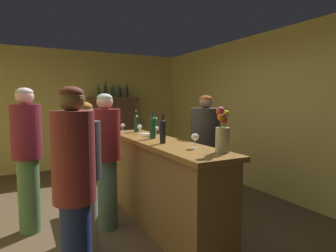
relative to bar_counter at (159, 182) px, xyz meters
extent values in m
plane|color=#4F3E29|center=(-0.52, 0.07, -0.54)|extent=(8.99, 8.99, 0.00)
cube|color=tan|center=(-0.52, 3.59, 0.79)|extent=(5.36, 0.12, 2.66)
cube|color=tan|center=(2.16, 0.07, 0.79)|extent=(0.12, 7.03, 2.66)
cube|color=brown|center=(0.00, 0.00, -0.03)|extent=(0.49, 2.44, 1.02)
cube|color=olive|center=(0.00, 0.00, 0.50)|extent=(0.55, 2.54, 0.05)
cube|color=#523426|center=(0.41, 3.27, 0.27)|extent=(1.01, 0.41, 1.62)
cube|color=#523721|center=(0.41, 3.27, 1.05)|extent=(1.09, 0.47, 0.06)
cylinder|color=black|center=(-0.06, -0.24, 0.65)|extent=(0.07, 0.07, 0.23)
sphere|color=black|center=(-0.06, -0.24, 0.76)|extent=(0.07, 0.07, 0.07)
cylinder|color=black|center=(-0.06, -0.24, 0.80)|extent=(0.03, 0.03, 0.08)
cylinder|color=black|center=(-0.06, -0.24, 0.85)|extent=(0.03, 0.03, 0.02)
cylinder|color=#193E20|center=(0.00, 0.18, 0.65)|extent=(0.08, 0.08, 0.24)
sphere|color=#193E20|center=(0.00, 0.18, 0.76)|extent=(0.08, 0.08, 0.08)
cylinder|color=#193E20|center=(0.00, 0.18, 0.81)|extent=(0.03, 0.03, 0.08)
cylinder|color=black|center=(0.00, 0.18, 0.86)|extent=(0.03, 0.03, 0.02)
cylinder|color=#265032|center=(0.17, 0.48, 0.63)|extent=(0.07, 0.07, 0.21)
sphere|color=#265032|center=(0.17, 0.48, 0.74)|extent=(0.07, 0.07, 0.07)
cylinder|color=#265032|center=(0.17, 0.48, 0.78)|extent=(0.03, 0.03, 0.09)
cylinder|color=black|center=(0.17, 0.48, 0.83)|extent=(0.03, 0.03, 0.02)
cylinder|color=#1A331C|center=(0.08, 0.95, 0.64)|extent=(0.07, 0.07, 0.22)
sphere|color=#1A331C|center=(0.08, 0.95, 0.75)|extent=(0.07, 0.07, 0.07)
cylinder|color=#1A331C|center=(0.08, 0.95, 0.80)|extent=(0.02, 0.02, 0.09)
cylinder|color=gold|center=(0.08, 0.95, 0.85)|extent=(0.03, 0.03, 0.02)
cylinder|color=white|center=(0.11, 0.32, 0.53)|extent=(0.07, 0.07, 0.00)
cylinder|color=white|center=(0.11, 0.32, 0.57)|extent=(0.01, 0.01, 0.07)
ellipsoid|color=white|center=(0.11, 0.32, 0.64)|extent=(0.08, 0.08, 0.06)
ellipsoid|color=maroon|center=(0.11, 0.32, 0.62)|extent=(0.06, 0.06, 0.02)
cylinder|color=white|center=(0.04, 0.73, 0.53)|extent=(0.06, 0.06, 0.00)
cylinder|color=white|center=(0.04, 0.73, 0.56)|extent=(0.01, 0.01, 0.07)
ellipsoid|color=white|center=(0.04, 0.73, 0.63)|extent=(0.07, 0.07, 0.06)
cylinder|color=white|center=(-0.11, 1.06, 0.53)|extent=(0.06, 0.06, 0.00)
cylinder|color=white|center=(-0.11, 1.06, 0.56)|extent=(0.01, 0.01, 0.06)
ellipsoid|color=white|center=(-0.11, 1.06, 0.63)|extent=(0.06, 0.06, 0.06)
ellipsoid|color=maroon|center=(-0.11, 1.06, 0.61)|extent=(0.05, 0.05, 0.02)
cylinder|color=white|center=(0.08, -0.69, 0.53)|extent=(0.07, 0.07, 0.00)
cylinder|color=white|center=(0.08, -0.69, 0.57)|extent=(0.01, 0.01, 0.08)
ellipsoid|color=white|center=(0.08, -0.69, 0.65)|extent=(0.08, 0.08, 0.07)
cylinder|color=tan|center=(0.18, -1.00, 0.65)|extent=(0.13, 0.13, 0.24)
cylinder|color=#38602D|center=(0.21, -1.00, 0.76)|extent=(0.01, 0.01, 0.17)
sphere|color=orange|center=(0.21, -1.00, 0.84)|extent=(0.05, 0.05, 0.05)
cylinder|color=#38602D|center=(0.21, -0.98, 0.75)|extent=(0.01, 0.01, 0.16)
sphere|color=#CC3C38|center=(0.21, -0.98, 0.83)|extent=(0.08, 0.08, 0.08)
cylinder|color=#38602D|center=(0.18, -0.97, 0.79)|extent=(0.01, 0.01, 0.25)
sphere|color=#D05777|center=(0.18, -0.97, 0.92)|extent=(0.05, 0.05, 0.05)
cylinder|color=#38602D|center=(0.16, -0.98, 0.79)|extent=(0.01, 0.01, 0.25)
sphere|color=#C53C3C|center=(0.16, -0.98, 0.92)|extent=(0.08, 0.08, 0.08)
cylinder|color=#38602D|center=(0.14, -1.02, 0.77)|extent=(0.01, 0.01, 0.19)
sphere|color=orange|center=(0.14, -1.02, 0.86)|extent=(0.07, 0.07, 0.07)
cylinder|color=#38602D|center=(0.17, -1.03, 0.77)|extent=(0.01, 0.01, 0.20)
sphere|color=#BE447A|center=(0.17, -1.03, 0.87)|extent=(0.06, 0.06, 0.06)
cylinder|color=#38602D|center=(0.20, -1.02, 0.78)|extent=(0.01, 0.01, 0.22)
sphere|color=yellow|center=(0.20, -1.02, 0.89)|extent=(0.07, 0.07, 0.07)
cylinder|color=white|center=(0.10, 0.61, 0.53)|extent=(0.18, 0.18, 0.01)
cylinder|color=#23522B|center=(0.08, 3.27, 1.18)|extent=(0.06, 0.06, 0.19)
sphere|color=#23522B|center=(0.08, 3.27, 1.27)|extent=(0.06, 0.06, 0.06)
cylinder|color=#23522B|center=(0.08, 3.27, 1.31)|extent=(0.02, 0.02, 0.08)
cylinder|color=black|center=(0.08, 3.27, 1.35)|extent=(0.03, 0.03, 0.02)
cylinder|color=#243035|center=(0.24, 3.27, 1.20)|extent=(0.06, 0.06, 0.23)
sphere|color=#243035|center=(0.24, 3.27, 1.31)|extent=(0.06, 0.06, 0.06)
cylinder|color=#243035|center=(0.24, 3.27, 1.36)|extent=(0.03, 0.03, 0.10)
cylinder|color=black|center=(0.24, 3.27, 1.42)|extent=(0.03, 0.03, 0.02)
cylinder|color=#224531|center=(0.41, 3.27, 1.17)|extent=(0.08, 0.08, 0.19)
sphere|color=#224531|center=(0.41, 3.27, 1.27)|extent=(0.08, 0.08, 0.08)
cylinder|color=#224531|center=(0.41, 3.27, 1.31)|extent=(0.03, 0.03, 0.08)
cylinder|color=#B42521|center=(0.41, 3.27, 1.36)|extent=(0.03, 0.03, 0.02)
cylinder|color=#172337|center=(0.58, 3.27, 1.17)|extent=(0.07, 0.07, 0.18)
sphere|color=#172337|center=(0.58, 3.27, 1.26)|extent=(0.07, 0.07, 0.07)
cylinder|color=#172337|center=(0.58, 3.27, 1.30)|extent=(0.02, 0.02, 0.07)
cylinder|color=black|center=(0.58, 3.27, 1.34)|extent=(0.02, 0.02, 0.02)
cylinder|color=#242E33|center=(0.74, 3.27, 1.18)|extent=(0.07, 0.07, 0.20)
sphere|color=#242E33|center=(0.74, 3.27, 1.29)|extent=(0.07, 0.07, 0.07)
cylinder|color=#242E33|center=(0.74, 3.27, 1.33)|extent=(0.03, 0.03, 0.08)
cylinder|color=#AB1A29|center=(0.74, 3.27, 1.38)|extent=(0.03, 0.03, 0.02)
cylinder|color=gray|center=(-0.96, -0.31, -0.14)|extent=(0.24, 0.24, 0.79)
cylinder|color=#312E33|center=(-0.96, -0.31, 0.54)|extent=(0.33, 0.33, 0.56)
sphere|color=tan|center=(-0.96, -0.31, 0.91)|extent=(0.20, 0.20, 0.20)
ellipsoid|color=#95521D|center=(-0.96, -0.31, 0.95)|extent=(0.19, 0.19, 0.11)
cylinder|color=#456250|center=(-0.61, 0.20, -0.11)|extent=(0.26, 0.26, 0.85)
cylinder|color=maroon|center=(-0.61, 0.20, 0.61)|extent=(0.36, 0.36, 0.60)
sphere|color=#D5A78F|center=(-0.61, 0.20, 1.00)|extent=(0.19, 0.19, 0.19)
ellipsoid|color=#A8B1A8|center=(-0.61, 0.20, 1.04)|extent=(0.18, 0.18, 0.10)
cylinder|color=maroon|center=(-1.17, -1.02, 0.62)|extent=(0.30, 0.30, 0.65)
sphere|color=brown|center=(-1.17, -1.02, 1.03)|extent=(0.18, 0.18, 0.18)
ellipsoid|color=#5B291A|center=(-1.17, -1.02, 1.07)|extent=(0.17, 0.17, 0.10)
cylinder|color=#486F44|center=(-1.44, 0.52, -0.10)|extent=(0.24, 0.24, 0.88)
cylinder|color=maroon|center=(-1.44, 0.52, 0.66)|extent=(0.33, 0.33, 0.63)
sphere|color=#E3A893|center=(-1.44, 0.52, 1.06)|extent=(0.20, 0.20, 0.20)
ellipsoid|color=#B2A59F|center=(-1.44, 0.52, 1.11)|extent=(0.19, 0.19, 0.11)
cylinder|color=#456455|center=(0.72, 0.04, -0.12)|extent=(0.29, 0.29, 0.83)
cylinder|color=#332F2A|center=(0.72, 0.04, 0.60)|extent=(0.40, 0.40, 0.62)
sphere|color=#8A6C4F|center=(0.72, 0.04, 0.99)|extent=(0.18, 0.18, 0.18)
ellipsoid|color=#994A1D|center=(0.72, 0.04, 1.03)|extent=(0.17, 0.17, 0.10)
camera|label=1|loc=(-1.49, -3.09, 1.03)|focal=30.19mm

